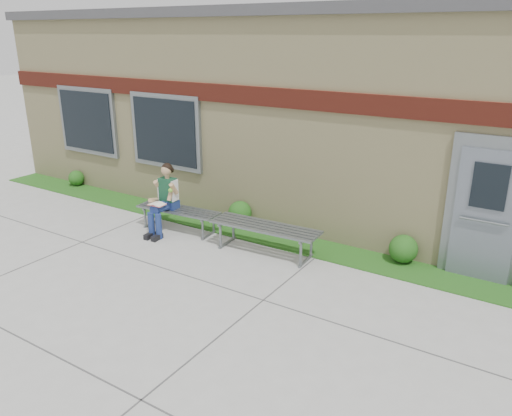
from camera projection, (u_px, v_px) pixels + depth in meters
The scene contains 9 objects.
ground at pixel (189, 296), 7.44m from camera, with size 80.00×80.00×0.00m, color #9E9E99.
grass_strip at pixel (276, 238), 9.51m from camera, with size 16.00×0.80×0.02m, color #194F15.
school_building at pixel (352, 106), 11.50m from camera, with size 16.20×6.22×4.20m.
bench_left at pixel (179, 214), 9.82m from camera, with size 1.76×0.62×0.45m.
bench_right at pixel (265, 232), 8.79m from camera, with size 2.02×0.66×0.52m.
girl at pixel (164, 198), 9.62m from camera, with size 0.51×0.83×1.36m.
shrub_west at pixel (76, 178), 12.70m from camera, with size 0.39×0.39×0.39m, color #194F15.
shrub_mid at pixel (240, 213), 10.13m from camera, with size 0.48×0.48×0.48m, color #194F15.
shrub_east at pixel (403, 249), 8.44m from camera, with size 0.48×0.48×0.48m, color #194F15.
Camera 1 is at (4.37, -5.01, 3.73)m, focal length 35.00 mm.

